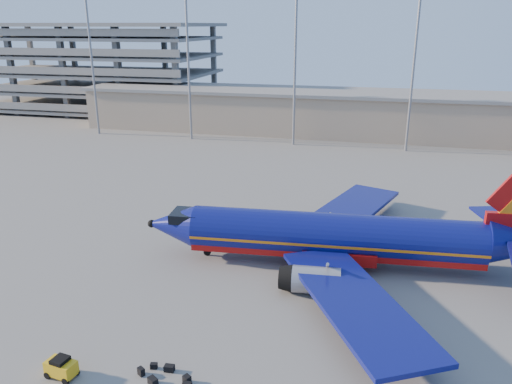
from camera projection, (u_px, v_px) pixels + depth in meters
ground at (261, 251)px, 48.69m from camera, size 220.00×220.00×0.00m
terminal_building at (379, 114)px, 98.34m from camera, size 122.00×16.00×8.50m
parking_garage at (93, 63)px, 127.33m from camera, size 62.00×32.00×21.40m
light_mast_row at (354, 46)px, 84.25m from camera, size 101.60×1.60×28.65m
aircraft_main at (344, 238)px, 45.04m from camera, size 37.95×36.39×12.85m
baggage_tug at (61, 367)px, 31.11m from camera, size 2.04×1.42×1.36m
luggage_pile at (166, 376)px, 31.05m from camera, size 3.85×2.01×0.54m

